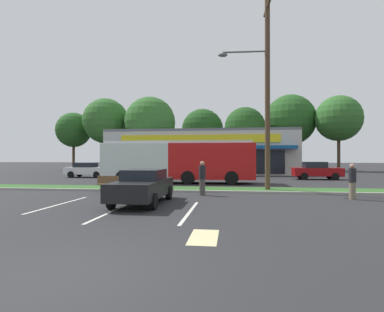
{
  "coord_description": "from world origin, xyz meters",
  "views": [
    {
      "loc": [
        2.7,
        -4.95,
        1.98
      ],
      "look_at": [
        -0.22,
        18.1,
        2.09
      ],
      "focal_mm": 29.39,
      "sensor_mm": 36.0,
      "label": 1
    }
  ],
  "objects_px": {
    "bus_stop_bench": "(112,184)",
    "pedestrian_by_pole": "(352,181)",
    "utility_pole": "(265,88)",
    "car_2": "(317,171)",
    "car_1": "(143,186)",
    "city_bus": "(178,160)",
    "car_0": "(87,170)",
    "pedestrian_near_bench": "(202,178)"
  },
  "relations": [
    {
      "from": "bus_stop_bench",
      "to": "pedestrian_by_pole",
      "type": "xyz_separation_m",
      "value": [
        12.4,
        -1.43,
        0.35
      ]
    },
    {
      "from": "pedestrian_near_bench",
      "to": "utility_pole",
      "type": "bearing_deg",
      "value": 26.6
    },
    {
      "from": "utility_pole",
      "to": "car_1",
      "type": "xyz_separation_m",
      "value": [
        -5.73,
        -5.62,
        -5.3
      ]
    },
    {
      "from": "car_0",
      "to": "car_1",
      "type": "xyz_separation_m",
      "value": [
        10.57,
        -16.71,
        0.0
      ]
    },
    {
      "from": "car_0",
      "to": "car_2",
      "type": "height_order",
      "value": "car_2"
    },
    {
      "from": "car_1",
      "to": "city_bus",
      "type": "bearing_deg",
      "value": -178.22
    },
    {
      "from": "city_bus",
      "to": "car_2",
      "type": "xyz_separation_m",
      "value": [
        11.75,
        5.54,
        -0.96
      ]
    },
    {
      "from": "city_bus",
      "to": "bus_stop_bench",
      "type": "distance_m",
      "value": 7.56
    },
    {
      "from": "city_bus",
      "to": "car_1",
      "type": "bearing_deg",
      "value": 90.75
    },
    {
      "from": "utility_pole",
      "to": "car_2",
      "type": "distance_m",
      "value": 13.33
    },
    {
      "from": "city_bus",
      "to": "pedestrian_near_bench",
      "type": "distance_m",
      "value": 8.14
    },
    {
      "from": "utility_pole",
      "to": "bus_stop_bench",
      "type": "xyz_separation_m",
      "value": [
        -8.69,
        -1.67,
        -5.56
      ]
    },
    {
      "from": "city_bus",
      "to": "utility_pole",
      "type": "bearing_deg",
      "value": 137.78
    },
    {
      "from": "city_bus",
      "to": "car_1",
      "type": "distance_m",
      "value": 10.98
    },
    {
      "from": "city_bus",
      "to": "car_2",
      "type": "distance_m",
      "value": 13.02
    },
    {
      "from": "car_2",
      "to": "pedestrian_near_bench",
      "type": "xyz_separation_m",
      "value": [
        -9.16,
        -13.21,
        0.09
      ]
    },
    {
      "from": "car_2",
      "to": "pedestrian_near_bench",
      "type": "height_order",
      "value": "pedestrian_near_bench"
    },
    {
      "from": "utility_pole",
      "to": "car_0",
      "type": "bearing_deg",
      "value": 145.78
    },
    {
      "from": "utility_pole",
      "to": "car_0",
      "type": "distance_m",
      "value": 20.42
    },
    {
      "from": "bus_stop_bench",
      "to": "car_2",
      "type": "bearing_deg",
      "value": -138.94
    },
    {
      "from": "utility_pole",
      "to": "pedestrian_near_bench",
      "type": "height_order",
      "value": "utility_pole"
    },
    {
      "from": "bus_stop_bench",
      "to": "pedestrian_near_bench",
      "type": "height_order",
      "value": "pedestrian_near_bench"
    },
    {
      "from": "utility_pole",
      "to": "pedestrian_near_bench",
      "type": "xyz_separation_m",
      "value": [
        -3.48,
        -2.36,
        -5.16
      ]
    },
    {
      "from": "bus_stop_bench",
      "to": "car_2",
      "type": "relative_size",
      "value": 0.38
    },
    {
      "from": "car_0",
      "to": "car_2",
      "type": "relative_size",
      "value": 1.01
    },
    {
      "from": "pedestrian_near_bench",
      "to": "car_0",
      "type": "bearing_deg",
      "value": 126.15
    },
    {
      "from": "utility_pole",
      "to": "car_1",
      "type": "distance_m",
      "value": 9.62
    },
    {
      "from": "pedestrian_by_pole",
      "to": "car_2",
      "type": "bearing_deg",
      "value": -144.39
    },
    {
      "from": "city_bus",
      "to": "bus_stop_bench",
      "type": "height_order",
      "value": "city_bus"
    },
    {
      "from": "city_bus",
      "to": "car_0",
      "type": "bearing_deg",
      "value": -30.49
    },
    {
      "from": "utility_pole",
      "to": "pedestrian_near_bench",
      "type": "distance_m",
      "value": 6.66
    },
    {
      "from": "bus_stop_bench",
      "to": "pedestrian_by_pole",
      "type": "height_order",
      "value": "pedestrian_by_pole"
    },
    {
      "from": "bus_stop_bench",
      "to": "car_0",
      "type": "relative_size",
      "value": 0.38
    },
    {
      "from": "car_1",
      "to": "pedestrian_near_bench",
      "type": "relative_size",
      "value": 2.66
    },
    {
      "from": "utility_pole",
      "to": "car_0",
      "type": "relative_size",
      "value": 2.69
    },
    {
      "from": "car_2",
      "to": "pedestrian_by_pole",
      "type": "distance_m",
      "value": 14.09
    },
    {
      "from": "city_bus",
      "to": "pedestrian_near_bench",
      "type": "height_order",
      "value": "city_bus"
    },
    {
      "from": "utility_pole",
      "to": "bus_stop_bench",
      "type": "height_order",
      "value": "utility_pole"
    },
    {
      "from": "pedestrian_near_bench",
      "to": "pedestrian_by_pole",
      "type": "relative_size",
      "value": 1.06
    },
    {
      "from": "car_1",
      "to": "pedestrian_by_pole",
      "type": "distance_m",
      "value": 9.76
    },
    {
      "from": "car_2",
      "to": "car_0",
      "type": "bearing_deg",
      "value": 179.38
    },
    {
      "from": "car_0",
      "to": "pedestrian_near_bench",
      "type": "bearing_deg",
      "value": -46.36
    }
  ]
}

